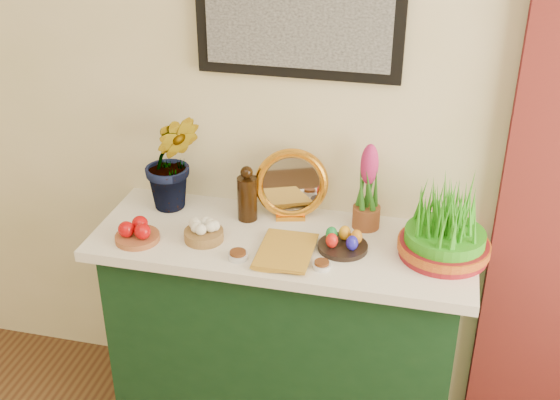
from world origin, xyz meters
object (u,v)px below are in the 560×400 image
object	(u,v)px
mirror	(291,185)
sideboard	(283,337)
hyacinth_green	(171,146)
wheatgrass_sabzeh	(446,227)
book	(259,247)

from	to	relation	value
mirror	sideboard	bearing A→B (deg)	-88.00
hyacinth_green	wheatgrass_sabzeh	bearing A→B (deg)	-22.95
mirror	hyacinth_green	bearing A→B (deg)	-176.22
sideboard	hyacinth_green	size ratio (longest dim) A/B	2.47
book	sideboard	bearing A→B (deg)	62.62
sideboard	book	bearing A→B (deg)	-116.81
sideboard	mirror	bearing A→B (deg)	92.00
hyacinth_green	book	xyz separation A→B (m)	(0.41, -0.25, -0.25)
sideboard	hyacinth_green	world-z (taller)	hyacinth_green
book	wheatgrass_sabzeh	world-z (taller)	wheatgrass_sabzeh
sideboard	book	xyz separation A→B (m)	(-0.06, -0.12, 0.48)
hyacinth_green	sideboard	bearing A→B (deg)	-31.80
mirror	book	bearing A→B (deg)	-101.08
sideboard	wheatgrass_sabzeh	size ratio (longest dim) A/B	4.03
mirror	book	distance (m)	0.31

